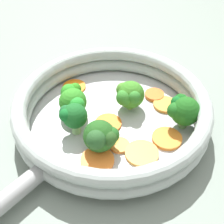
{
  "coord_description": "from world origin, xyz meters",
  "views": [
    {
      "loc": [
        0.3,
        0.16,
        0.34
      ],
      "look_at": [
        0.0,
        0.0,
        0.03
      ],
      "focal_mm": 50.0,
      "sensor_mm": 36.0,
      "label": 1
    }
  ],
  "objects_px": {
    "broccoli_floret_1": "(73,100)",
    "broccoli_floret_2": "(183,110)",
    "carrot_slice_1": "(106,139)",
    "carrot_slice_6": "(110,124)",
    "carrot_slice_5": "(165,105)",
    "broccoli_floret_0": "(101,137)",
    "carrot_slice_7": "(142,153)",
    "carrot_slice_0": "(167,138)",
    "carrot_slice_4": "(97,160)",
    "carrot_slice_3": "(74,87)",
    "carrot_slice_8": "(154,95)",
    "broccoli_floret_3": "(73,116)",
    "skillet": "(112,122)",
    "carrot_slice_2": "(120,145)",
    "broccoli_floret_4": "(129,95)"
  },
  "relations": [
    {
      "from": "broccoli_floret_1",
      "to": "broccoli_floret_2",
      "type": "relative_size",
      "value": 0.97
    },
    {
      "from": "carrot_slice_1",
      "to": "carrot_slice_6",
      "type": "height_order",
      "value": "carrot_slice_1"
    },
    {
      "from": "carrot_slice_5",
      "to": "broccoli_floret_0",
      "type": "xyz_separation_m",
      "value": [
        0.13,
        -0.04,
        0.02
      ]
    },
    {
      "from": "carrot_slice_5",
      "to": "carrot_slice_7",
      "type": "xyz_separation_m",
      "value": [
        0.11,
        0.01,
        -0.0
      ]
    },
    {
      "from": "broccoli_floret_0",
      "to": "carrot_slice_1",
      "type": "bearing_deg",
      "value": -169.02
    },
    {
      "from": "carrot_slice_0",
      "to": "broccoli_floret_1",
      "type": "height_order",
      "value": "broccoli_floret_1"
    },
    {
      "from": "carrot_slice_5",
      "to": "broccoli_floret_0",
      "type": "distance_m",
      "value": 0.14
    },
    {
      "from": "carrot_slice_1",
      "to": "broccoli_floret_1",
      "type": "bearing_deg",
      "value": -109.69
    },
    {
      "from": "carrot_slice_4",
      "to": "broccoli_floret_1",
      "type": "relative_size",
      "value": 0.91
    },
    {
      "from": "broccoli_floret_0",
      "to": "carrot_slice_5",
      "type": "bearing_deg",
      "value": 161.29
    },
    {
      "from": "carrot_slice_3",
      "to": "carrot_slice_8",
      "type": "distance_m",
      "value": 0.14
    },
    {
      "from": "carrot_slice_1",
      "to": "carrot_slice_6",
      "type": "bearing_deg",
      "value": -163.86
    },
    {
      "from": "carrot_slice_6",
      "to": "broccoli_floret_3",
      "type": "relative_size",
      "value": 0.8
    },
    {
      "from": "carrot_slice_6",
      "to": "broccoli_floret_3",
      "type": "xyz_separation_m",
      "value": [
        0.04,
        -0.04,
        0.03
      ]
    },
    {
      "from": "broccoli_floret_1",
      "to": "carrot_slice_8",
      "type": "bearing_deg",
      "value": 136.58
    },
    {
      "from": "carrot_slice_4",
      "to": "carrot_slice_8",
      "type": "height_order",
      "value": "same"
    },
    {
      "from": "broccoli_floret_1",
      "to": "carrot_slice_4",
      "type": "bearing_deg",
      "value": 50.89
    },
    {
      "from": "skillet",
      "to": "broccoli_floret_2",
      "type": "relative_size",
      "value": 5.21
    },
    {
      "from": "carrot_slice_3",
      "to": "carrot_slice_4",
      "type": "height_order",
      "value": "carrot_slice_4"
    },
    {
      "from": "carrot_slice_4",
      "to": "broccoli_floret_0",
      "type": "distance_m",
      "value": 0.03
    },
    {
      "from": "carrot_slice_2",
      "to": "carrot_slice_8",
      "type": "bearing_deg",
      "value": 179.92
    },
    {
      "from": "broccoli_floret_0",
      "to": "broccoli_floret_4",
      "type": "bearing_deg",
      "value": -176.7
    },
    {
      "from": "carrot_slice_2",
      "to": "broccoli_floret_1",
      "type": "bearing_deg",
      "value": -105.87
    },
    {
      "from": "broccoli_floret_1",
      "to": "broccoli_floret_4",
      "type": "height_order",
      "value": "broccoli_floret_4"
    },
    {
      "from": "carrot_slice_8",
      "to": "broccoli_floret_2",
      "type": "xyz_separation_m",
      "value": [
        0.04,
        0.06,
        0.03
      ]
    },
    {
      "from": "skillet",
      "to": "carrot_slice_4",
      "type": "bearing_deg",
      "value": 14.79
    },
    {
      "from": "carrot_slice_1",
      "to": "broccoli_floret_2",
      "type": "relative_size",
      "value": 0.73
    },
    {
      "from": "broccoli_floret_0",
      "to": "carrot_slice_4",
      "type": "bearing_deg",
      "value": 14.62
    },
    {
      "from": "carrot_slice_4",
      "to": "carrot_slice_6",
      "type": "distance_m",
      "value": 0.07
    },
    {
      "from": "carrot_slice_8",
      "to": "broccoli_floret_1",
      "type": "distance_m",
      "value": 0.14
    },
    {
      "from": "carrot_slice_2",
      "to": "broccoli_floret_3",
      "type": "relative_size",
      "value": 0.57
    },
    {
      "from": "broccoli_floret_1",
      "to": "broccoli_floret_3",
      "type": "height_order",
      "value": "broccoli_floret_3"
    },
    {
      "from": "carrot_slice_8",
      "to": "broccoli_floret_3",
      "type": "distance_m",
      "value": 0.15
    },
    {
      "from": "carrot_slice_1",
      "to": "broccoli_floret_2",
      "type": "distance_m",
      "value": 0.12
    },
    {
      "from": "skillet",
      "to": "broccoli_floret_0",
      "type": "height_order",
      "value": "broccoli_floret_0"
    },
    {
      "from": "carrot_slice_3",
      "to": "carrot_slice_4",
      "type": "relative_size",
      "value": 0.87
    },
    {
      "from": "carrot_slice_3",
      "to": "carrot_slice_8",
      "type": "bearing_deg",
      "value": 108.37
    },
    {
      "from": "carrot_slice_6",
      "to": "broccoli_floret_3",
      "type": "distance_m",
      "value": 0.06
    },
    {
      "from": "carrot_slice_6",
      "to": "broccoli_floret_4",
      "type": "height_order",
      "value": "broccoli_floret_4"
    },
    {
      "from": "carrot_slice_7",
      "to": "carrot_slice_1",
      "type": "bearing_deg",
      "value": -89.86
    },
    {
      "from": "carrot_slice_7",
      "to": "carrot_slice_8",
      "type": "relative_size",
      "value": 1.47
    },
    {
      "from": "carrot_slice_3",
      "to": "broccoli_floret_4",
      "type": "xyz_separation_m",
      "value": [
        0.0,
        0.1,
        0.03
      ]
    },
    {
      "from": "carrot_slice_8",
      "to": "carrot_slice_4",
      "type": "bearing_deg",
      "value": -4.94
    },
    {
      "from": "broccoli_floret_0",
      "to": "broccoli_floret_2",
      "type": "bearing_deg",
      "value": 141.13
    },
    {
      "from": "carrot_slice_0",
      "to": "carrot_slice_7",
      "type": "relative_size",
      "value": 0.92
    },
    {
      "from": "carrot_slice_5",
      "to": "broccoli_floret_0",
      "type": "bearing_deg",
      "value": -18.71
    },
    {
      "from": "carrot_slice_8",
      "to": "carrot_slice_0",
      "type": "bearing_deg",
      "value": 33.45
    },
    {
      "from": "carrot_slice_2",
      "to": "broccoli_floret_1",
      "type": "distance_m",
      "value": 0.1
    },
    {
      "from": "carrot_slice_6",
      "to": "broccoli_floret_2",
      "type": "xyz_separation_m",
      "value": [
        -0.05,
        0.09,
        0.03
      ]
    },
    {
      "from": "carrot_slice_1",
      "to": "carrot_slice_6",
      "type": "relative_size",
      "value": 0.93
    }
  ]
}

